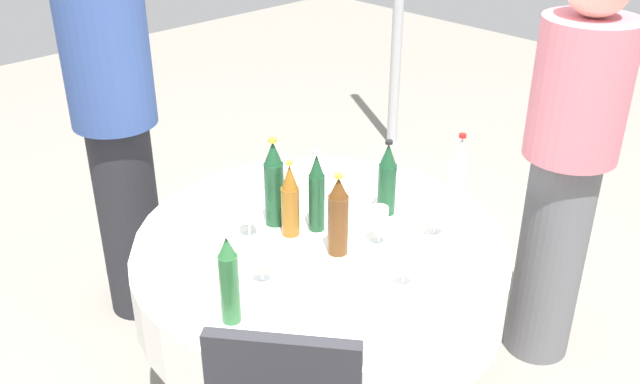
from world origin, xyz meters
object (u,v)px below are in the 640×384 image
dining_table (320,272)px  wine_glass_right (405,255)px  plate_left (289,179)px  plate_east (224,200)px  bottle_dark_green_inner (274,185)px  wine_glass_north (261,254)px  wine_glass_outer (435,212)px  person_west (567,165)px  wine_glass_far (248,209)px  bottle_amber_right (290,201)px  bottle_clear_west (458,181)px  bottle_brown_outer (338,217)px  person_south (116,124)px  bottle_green_north (229,281)px  bottle_dark_green_far (317,194)px  wine_glass_mid (379,219)px  bottle_dark_green_south (387,180)px  plate_mid (204,263)px

dining_table → wine_glass_right: wine_glass_right is taller
plate_left → plate_east: same height
wine_glass_right → bottle_dark_green_inner: bearing=-175.8°
wine_glass_north → wine_glass_outer: bearing=72.1°
bottle_dark_green_inner → person_west: (0.58, 0.93, -0.04)m
wine_glass_far → plate_east: 0.28m
bottle_amber_right → bottle_clear_west: bearing=54.9°
bottle_brown_outer → person_south: size_ratio=0.17×
bottle_green_north → wine_glass_north: bottle_green_north is taller
dining_table → bottle_dark_green_inner: 0.35m
dining_table → plate_east: 0.45m
bottle_green_north → wine_glass_right: size_ratio=1.98×
bottle_dark_green_far → bottle_amber_right: (-0.04, -0.09, -0.01)m
wine_glass_mid → wine_glass_right: bearing=-29.3°
wine_glass_outer → wine_glass_mid: bearing=-117.6°
dining_table → bottle_clear_west: 0.57m
bottle_dark_green_far → wine_glass_north: size_ratio=2.10×
bottle_dark_green_south → wine_glass_right: bearing=-41.6°
dining_table → wine_glass_mid: size_ratio=9.42×
wine_glass_far → plate_east: wine_glass_far is taller
wine_glass_mid → plate_mid: 0.58m
plate_east → plate_mid: bearing=-45.8°
wine_glass_outer → plate_east: size_ratio=0.59×
bottle_brown_outer → person_west: (0.29, 0.91, -0.02)m
wine_glass_outer → person_south: person_south is taller
wine_glass_right → plate_left: wine_glass_right is taller
bottle_dark_green_south → wine_glass_right: size_ratio=1.94×
bottle_clear_west → wine_glass_outer: size_ratio=2.60×
bottle_clear_west → wine_glass_north: (-0.18, -0.72, -0.05)m
person_west → bottle_dark_green_south: bearing=-95.8°
bottle_brown_outer → wine_glass_far: bearing=-152.4°
bottle_dark_green_far → plate_east: size_ratio=1.37×
bottle_dark_green_far → wine_glass_far: 0.23m
plate_east → wine_glass_far: bearing=-18.4°
plate_mid → plate_east: 0.41m
bottle_dark_green_far → bottle_brown_outer: bearing=-19.1°
dining_table → bottle_brown_outer: size_ratio=4.51×
wine_glass_mid → person_south: person_south is taller
wine_glass_outer → person_west: bearing=76.2°
dining_table → bottle_dark_green_inner: bottle_dark_green_inner is taller
bottle_brown_outer → plate_left: (-0.49, 0.23, -0.12)m
bottle_dark_green_far → person_west: 0.97m
dining_table → bottle_dark_green_south: bearing=79.3°
bottle_dark_green_far → plate_mid: bottle_dark_green_far is taller
bottle_amber_right → plate_left: size_ratio=1.09×
bottle_green_north → plate_left: 0.88m
bottle_amber_right → wine_glass_far: bottle_amber_right is taller
bottle_clear_west → wine_glass_north: bottle_clear_west is taller
plate_left → plate_east: (-0.04, -0.29, 0.00)m
dining_table → wine_glass_mid: wine_glass_mid is taller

